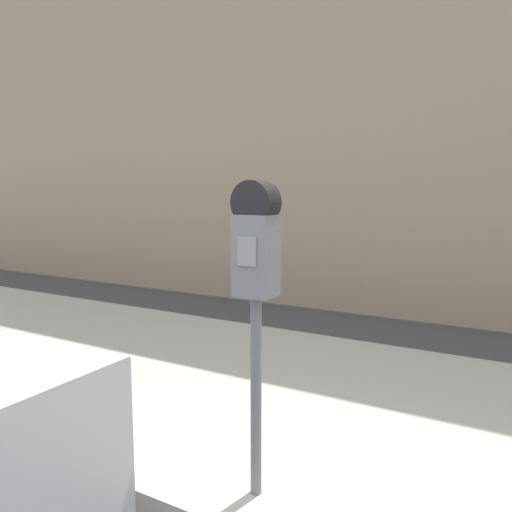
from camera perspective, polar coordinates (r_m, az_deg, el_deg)
The scene contains 3 objects.
sidewalk at distance 3.36m, azimuth 17.47°, elevation -18.36°, with size 24.00×2.80×0.14m.
building_facade at distance 6.16m, azimuth 24.85°, elevation 15.71°, with size 24.00×0.30×4.96m.
parking_meter at distance 2.15m, azimuth -0.01°, elevation -0.90°, with size 0.19×0.15×1.42m.
Camera 1 is at (0.61, -0.78, 1.50)m, focal length 35.00 mm.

